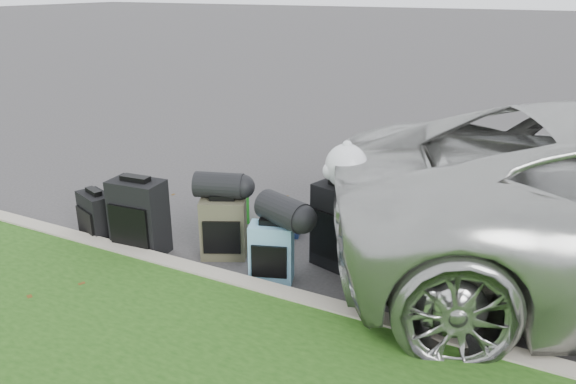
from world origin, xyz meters
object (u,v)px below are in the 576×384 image
at_px(suitcase_olive, 224,228).
at_px(suitcase_large_black_right, 343,227).
at_px(tote_green, 232,209).
at_px(tote_navy, 288,224).
at_px(suitcase_large_black_left, 139,217).
at_px(suitcase_teal, 271,253).
at_px(suitcase_small_black, 97,217).

bearing_deg(suitcase_olive, suitcase_large_black_right, -9.14).
distance_m(tote_green, tote_navy, 0.73).
xyz_separation_m(suitcase_large_black_left, suitcase_teal, (1.47, 0.10, -0.11)).
height_order(suitcase_small_black, tote_green, suitcase_small_black).
distance_m(suitcase_small_black, suitcase_teal, 2.07).
bearing_deg(tote_navy, suitcase_large_black_left, -155.23).
relative_size(suitcase_large_black_left, suitcase_teal, 1.38).
height_order(suitcase_olive, suitcase_teal, suitcase_olive).
distance_m(suitcase_large_black_right, tote_green, 1.58).
height_order(suitcase_large_black_left, suitcase_olive, suitcase_large_black_left).
bearing_deg(suitcase_large_black_left, tote_green, 62.62).
bearing_deg(suitcase_teal, suitcase_small_black, 163.51).
bearing_deg(suitcase_small_black, tote_green, 65.70).
height_order(suitcase_small_black, suitcase_large_black_right, suitcase_large_black_right).
distance_m(suitcase_small_black, suitcase_large_black_left, 0.61).
height_order(suitcase_small_black, suitcase_teal, suitcase_teal).
bearing_deg(tote_navy, suitcase_large_black_right, -44.24).
bearing_deg(suitcase_small_black, suitcase_olive, 32.73).
distance_m(suitcase_olive, tote_green, 0.83).
xyz_separation_m(suitcase_large_black_left, tote_green, (0.43, 1.04, -0.21)).
xyz_separation_m(suitcase_large_black_left, suitcase_olive, (0.81, 0.31, -0.08)).
bearing_deg(tote_green, tote_navy, 14.67).
height_order(suitcase_large_black_left, suitcase_teal, suitcase_large_black_left).
xyz_separation_m(suitcase_small_black, tote_green, (1.02, 1.04, -0.09)).
bearing_deg(suitcase_teal, suitcase_large_black_right, 30.27).
bearing_deg(suitcase_large_black_left, suitcase_small_black, 175.04).
relative_size(suitcase_large_black_left, tote_navy, 2.96).
height_order(suitcase_large_black_left, suitcase_large_black_right, suitcase_large_black_right).
relative_size(suitcase_small_black, suitcase_large_black_right, 0.65).
distance_m(suitcase_large_black_left, tote_navy, 1.58).
xyz_separation_m(suitcase_small_black, suitcase_large_black_left, (0.60, 0.00, 0.12)).
bearing_deg(suitcase_olive, suitcase_teal, -43.59).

